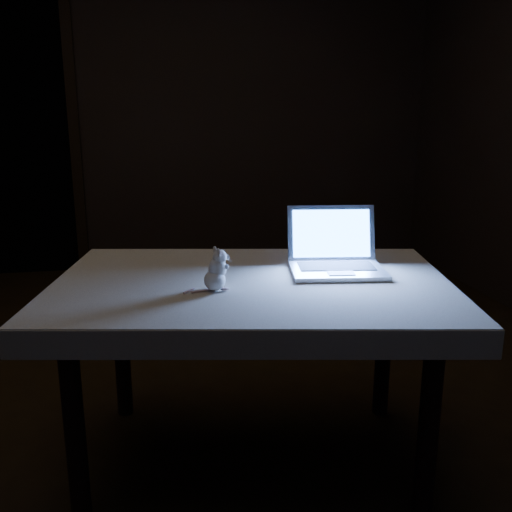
{
  "coord_description": "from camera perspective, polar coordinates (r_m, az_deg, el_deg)",
  "views": [
    {
      "loc": [
        -0.06,
        -2.2,
        1.28
      ],
      "look_at": [
        0.3,
        -0.26,
        0.77
      ],
      "focal_mm": 40.0,
      "sensor_mm": 36.0,
      "label": 1
    }
  ],
  "objects": [
    {
      "name": "back_wall",
      "position": [
        4.7,
        -10.23,
        14.56
      ],
      "size": [
        4.5,
        0.04,
        2.6
      ],
      "primitive_type": "cube",
      "color": "black",
      "rests_on": "ground"
    },
    {
      "name": "floor",
      "position": [
        2.54,
        -8.15,
        -15.82
      ],
      "size": [
        5.0,
        5.0,
        0.0
      ],
      "primitive_type": "plane",
      "color": "black",
      "rests_on": "ground"
    },
    {
      "name": "tablecloth",
      "position": [
        2.03,
        1.02,
        -3.36
      ],
      "size": [
        1.55,
        1.21,
        0.09
      ],
      "primitive_type": null,
      "rotation": [
        0.0,
        0.0,
        -0.23
      ],
      "color": "beige",
      "rests_on": "table"
    },
    {
      "name": "table",
      "position": [
        2.12,
        -0.39,
        -11.56
      ],
      "size": [
        1.42,
        1.05,
        0.69
      ],
      "primitive_type": null,
      "rotation": [
        0.0,
        0.0,
        -0.18
      ],
      "color": "black",
      "rests_on": "floor"
    },
    {
      "name": "laptop",
      "position": [
        2.07,
        8.26,
        1.34
      ],
      "size": [
        0.37,
        0.34,
        0.23
      ],
      "primitive_type": null,
      "rotation": [
        0.0,
        0.0,
        -0.14
      ],
      "color": "silver",
      "rests_on": "tablecloth"
    },
    {
      "name": "plush_mouse",
      "position": [
        1.87,
        -4.18,
        -1.34
      ],
      "size": [
        0.13,
        0.13,
        0.14
      ],
      "primitive_type": null,
      "rotation": [
        0.0,
        0.0,
        -0.28
      ],
      "color": "white",
      "rests_on": "tablecloth"
    },
    {
      "name": "doorway",
      "position": [
        4.82,
        -23.53,
        10.8
      ],
      "size": [
        1.06,
        0.36,
        2.13
      ],
      "primitive_type": null,
      "color": "black",
      "rests_on": "back_wall"
    }
  ]
}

